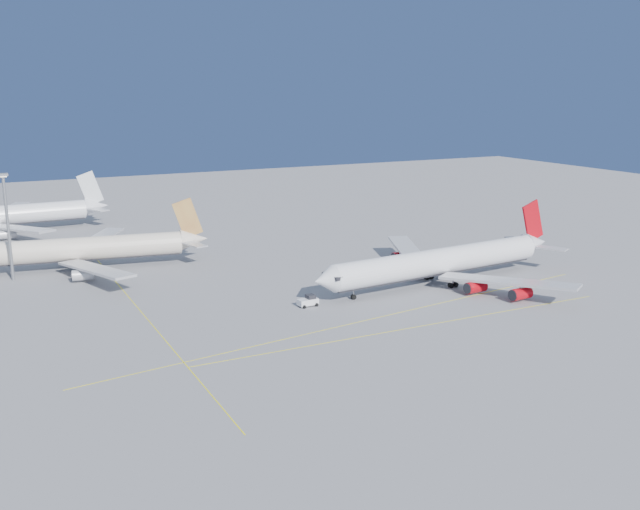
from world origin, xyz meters
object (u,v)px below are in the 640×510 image
at_px(pushback_tug, 308,301).
at_px(airliner_third, 0,216).
at_px(airliner_virgin, 443,261).
at_px(light_mast, 7,218).
at_px(airliner_etihad, 80,249).

bearing_deg(pushback_tug, airliner_third, 110.81).
bearing_deg(airliner_third, airliner_virgin, -52.98).
bearing_deg(airliner_virgin, light_mast, 146.90).
xyz_separation_m(airliner_virgin, airliner_etihad, (-73.23, 51.23, -0.05)).
bearing_deg(airliner_etihad, airliner_virgin, -26.21).
xyz_separation_m(airliner_virgin, airliner_third, (-88.16, 110.39, 0.25)).
xyz_separation_m(airliner_third, pushback_tug, (52.38, -112.65, -4.32)).
bearing_deg(airliner_third, light_mast, -92.56).
distance_m(airliner_etihad, pushback_tug, 65.42).
bearing_deg(airliner_third, airliner_etihad, -77.43).
bearing_deg(light_mast, airliner_virgin, -27.81).
distance_m(pushback_tug, light_mast, 74.04).
bearing_deg(light_mast, airliner_third, 89.03).
relative_size(airliner_virgin, airliner_etihad, 1.08).
relative_size(airliner_etihad, pushback_tug, 14.79).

